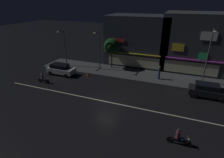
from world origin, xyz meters
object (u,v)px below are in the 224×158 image
parked_car_near_kerb (61,69)px  traffic_cone (87,74)px  streetlamp_east (209,53)px  parked_car_trailing (208,90)px  motorcycle_following (179,138)px  pedestrian_on_sidewalk (159,73)px  motorcycle_lead (43,79)px  streetlamp_mid (99,47)px  streetlamp_west (64,45)px

parked_car_near_kerb → traffic_cone: parked_car_near_kerb is taller
streetlamp_east → parked_car_near_kerb: 20.86m
parked_car_trailing → motorcycle_following: size_ratio=2.26×
streetlamp_east → motorcycle_following: size_ratio=3.83×
pedestrian_on_sidewalk → motorcycle_lead: size_ratio=1.05×
streetlamp_mid → motorcycle_lead: 9.51m
motorcycle_lead → traffic_cone: (4.47, 4.50, -0.36)m
parked_car_near_kerb → motorcycle_following: 19.78m
parked_car_trailing → motorcycle_lead: (-20.82, -3.91, -0.24)m
parked_car_trailing → parked_car_near_kerb: bearing=-178.9°
parked_car_trailing → motorcycle_following: 9.76m
streetlamp_west → parked_car_near_kerb: (1.39, -3.33, -2.92)m
streetlamp_mid → parked_car_near_kerb: bearing=-141.3°
motorcycle_lead → motorcycle_following: bearing=-11.9°
streetlamp_east → pedestrian_on_sidewalk: size_ratio=3.67×
streetlamp_west → parked_car_trailing: size_ratio=1.41×
streetlamp_west → traffic_cone: (5.48, -2.36, -3.51)m
streetlamp_mid → traffic_cone: (-0.65, -2.84, -3.59)m
motorcycle_following → parked_car_near_kerb: bearing=-18.7°
motorcycle_lead → streetlamp_mid: bearing=59.9°
pedestrian_on_sidewalk → traffic_cone: size_ratio=3.61×
parked_car_near_kerb → parked_car_trailing: size_ratio=1.00×
parked_car_near_kerb → motorcycle_lead: (-0.38, -3.53, -0.24)m
streetlamp_west → motorcycle_following: bearing=-32.9°
streetlamp_west → streetlamp_mid: bearing=4.4°
parked_car_trailing → traffic_cone: 16.38m
streetlamp_west → motorcycle_following: streetlamp_west is taller
streetlamp_mid → pedestrian_on_sidewalk: 10.04m
streetlamp_east → motorcycle_lead: 22.20m
streetlamp_mid → traffic_cone: size_ratio=11.29×
streetlamp_mid → motorcycle_following: size_ratio=3.27×
pedestrian_on_sidewalk → traffic_cone: pedestrian_on_sidewalk is taller
streetlamp_east → pedestrian_on_sidewalk: bearing=-173.8°
streetlamp_east → parked_car_near_kerb: (-20.17, -3.98, -3.55)m
motorcycle_following → traffic_cone: motorcycle_following is taller
streetlamp_mid → parked_car_near_kerb: (-4.74, -3.81, -2.99)m
parked_car_near_kerb → traffic_cone: (4.09, 0.97, -0.59)m
motorcycle_lead → motorcycle_following: (18.00, -5.43, 0.00)m
motorcycle_following → motorcycle_lead: bearing=-8.6°
motorcycle_following → streetlamp_mid: bearing=-36.5°
streetlamp_west → streetlamp_mid: size_ratio=0.98×
streetlamp_east → pedestrian_on_sidewalk: 6.72m
parked_car_near_kerb → parked_car_trailing: 20.45m
parked_car_near_kerb → streetlamp_west: bearing=112.6°
motorcycle_following → traffic_cone: 16.79m
motorcycle_lead → traffic_cone: size_ratio=3.45×
pedestrian_on_sidewalk → motorcycle_lead: pedestrian_on_sidewalk is taller
streetlamp_mid → parked_car_trailing: (15.70, -3.43, -2.99)m
streetlamp_west → parked_car_near_kerb: streetlamp_west is taller
streetlamp_west → streetlamp_east: streetlamp_east is taller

